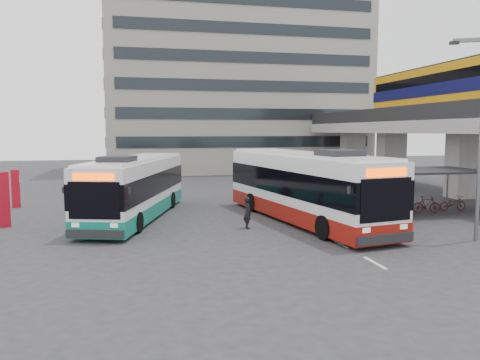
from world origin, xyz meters
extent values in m
plane|color=#28282B|center=(0.00, 0.00, 0.00)|extent=(120.00, 120.00, 0.00)
cube|color=gray|center=(17.00, 8.00, 2.30)|extent=(2.20, 1.60, 4.60)
cube|color=gray|center=(17.00, 18.00, 2.30)|extent=(2.20, 1.60, 4.60)
cube|color=gray|center=(17.00, 26.00, 2.30)|extent=(2.20, 1.60, 4.60)
cube|color=gray|center=(17.00, 12.00, 5.05)|extent=(8.00, 32.00, 0.90)
cube|color=black|center=(13.25, 12.00, 6.05)|extent=(0.35, 32.00, 1.10)
cube|color=black|center=(20.75, 12.00, 6.05)|extent=(0.35, 32.00, 1.10)
cube|color=#C8840B|center=(17.00, 8.88, 7.60)|extent=(2.90, 20.00, 3.90)
cube|color=#0A0B3B|center=(17.00, 8.88, 7.80)|extent=(2.98, 20.02, 0.90)
cube|color=black|center=(17.00, 8.88, 8.60)|extent=(2.96, 19.20, 0.70)
cube|color=black|center=(17.00, 8.88, 9.55)|extent=(2.70, 19.60, 0.25)
cylinder|color=#595B60|center=(3.70, 4.80, 1.20)|extent=(0.12, 0.12, 2.40)
cylinder|color=#595B60|center=(13.30, 4.80, 1.20)|extent=(0.12, 0.12, 2.40)
cylinder|color=#595B60|center=(3.70, 1.20, 1.20)|extent=(0.12, 0.12, 2.40)
cube|color=black|center=(8.50, 3.00, 2.48)|extent=(10.00, 4.00, 0.12)
imported|color=black|center=(4.50, 3.00, 0.45)|extent=(1.71, 0.60, 0.90)
imported|color=black|center=(6.50, 3.00, 0.50)|extent=(1.66, 0.47, 1.00)
imported|color=black|center=(8.50, 3.00, 0.45)|extent=(1.71, 0.60, 0.90)
imported|color=black|center=(10.50, 3.00, 0.50)|extent=(1.66, 0.47, 1.00)
imported|color=#350C0F|center=(12.50, 3.00, 0.45)|extent=(1.71, 0.60, 0.90)
cube|color=gray|center=(6.00, 36.00, 12.50)|extent=(30.00, 15.00, 25.00)
cube|color=beige|center=(2.50, -6.00, 0.01)|extent=(0.15, 1.60, 0.01)
cube|color=beige|center=(2.50, -3.00, 0.01)|extent=(0.15, 1.60, 0.01)
cube|color=beige|center=(2.50, 0.00, 0.01)|extent=(0.15, 1.60, 0.01)
cube|color=white|center=(2.68, 2.15, 2.00)|extent=(5.00, 13.44, 3.02)
cube|color=maroon|center=(2.68, 2.15, 0.60)|extent=(5.04, 13.49, 0.82)
cube|color=black|center=(2.68, 2.15, 2.14)|extent=(5.06, 13.47, 1.26)
cube|color=#FF4500|center=(3.80, -4.33, 3.12)|extent=(1.94, 0.41, 0.33)
cube|color=black|center=(3.24, -1.09, 3.75)|extent=(1.95, 2.01, 0.31)
cylinder|color=black|center=(2.10, -2.22, 0.55)|extent=(0.51, 1.14, 1.10)
cylinder|color=black|center=(3.35, 6.01, 0.55)|extent=(0.51, 1.14, 1.10)
cube|color=white|center=(-5.95, 4.97, 1.82)|extent=(5.86, 12.21, 2.75)
cube|color=#0C705B|center=(-5.95, 4.97, 0.55)|extent=(5.91, 12.26, 0.75)
cube|color=black|center=(-5.95, 4.97, 1.95)|extent=(5.93, 12.24, 1.15)
cube|color=#FF4500|center=(-7.66, -0.77, 2.85)|extent=(1.73, 0.59, 0.30)
cube|color=black|center=(-6.81, 2.10, 3.41)|extent=(1.92, 1.97, 0.28)
cylinder|color=black|center=(-8.19, 1.64, 0.50)|extent=(0.57, 1.04, 1.00)
cylinder|color=black|center=(-3.85, 7.84, 0.50)|extent=(0.57, 1.04, 1.00)
imported|color=black|center=(-0.64, 0.87, 0.79)|extent=(0.42, 0.60, 1.58)
cube|color=#595B60|center=(7.90, -3.51, 8.56)|extent=(1.25, 0.69, 0.16)
cube|color=black|center=(7.36, -3.27, 8.47)|extent=(0.43, 0.33, 0.13)
cube|color=#AC0A1A|center=(-12.35, 3.68, 1.38)|extent=(0.58, 0.32, 2.76)
cube|color=white|center=(-12.35, 3.68, 2.10)|extent=(0.59, 0.21, 0.55)
cube|color=#AC0A1A|center=(-13.30, 10.04, 1.19)|extent=(0.48, 0.16, 2.37)
cube|color=white|center=(-13.30, 10.04, 1.80)|extent=(0.51, 0.05, 0.47)
camera|label=1|loc=(-5.81, -21.10, 4.77)|focal=35.00mm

